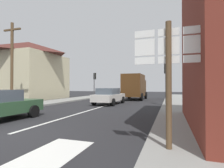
{
  "coord_description": "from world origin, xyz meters",
  "views": [
    {
      "loc": [
        5.22,
        -4.6,
        1.63
      ],
      "look_at": [
        0.59,
        9.36,
        1.83
      ],
      "focal_mm": 28.29,
      "sensor_mm": 36.0,
      "label": 1
    }
  ],
  "objects_px": {
    "traffic_light_far_right": "(167,77)",
    "traffic_light_near_right": "(166,74)",
    "traffic_light_far_left": "(95,79)",
    "sedan_far": "(109,96)",
    "delivery_truck": "(134,86)",
    "route_sign_post": "(169,71)"
  },
  "relations": [
    {
      "from": "sedan_far",
      "to": "delivery_truck",
      "type": "height_order",
      "value": "delivery_truck"
    },
    {
      "from": "route_sign_post",
      "to": "traffic_light_far_right",
      "type": "xyz_separation_m",
      "value": [
        -0.3,
        17.59,
        0.7
      ]
    },
    {
      "from": "route_sign_post",
      "to": "traffic_light_far_left",
      "type": "xyz_separation_m",
      "value": [
        -10.06,
        18.21,
        0.6
      ]
    },
    {
      "from": "sedan_far",
      "to": "traffic_light_near_right",
      "type": "height_order",
      "value": "traffic_light_near_right"
    },
    {
      "from": "traffic_light_far_left",
      "to": "traffic_light_far_right",
      "type": "relative_size",
      "value": 0.96
    },
    {
      "from": "traffic_light_far_right",
      "to": "delivery_truck",
      "type": "bearing_deg",
      "value": -169.46
    },
    {
      "from": "traffic_light_far_right",
      "to": "traffic_light_near_right",
      "type": "bearing_deg",
      "value": -90.0
    },
    {
      "from": "sedan_far",
      "to": "traffic_light_far_right",
      "type": "distance_m",
      "value": 8.71
    },
    {
      "from": "delivery_truck",
      "to": "traffic_light_near_right",
      "type": "height_order",
      "value": "traffic_light_near_right"
    },
    {
      "from": "delivery_truck",
      "to": "traffic_light_near_right",
      "type": "relative_size",
      "value": 1.38
    },
    {
      "from": "traffic_light_far_right",
      "to": "sedan_far",
      "type": "bearing_deg",
      "value": -125.93
    },
    {
      "from": "delivery_truck",
      "to": "traffic_light_far_right",
      "type": "xyz_separation_m",
      "value": [
        3.83,
        0.71,
        1.06
      ]
    },
    {
      "from": "route_sign_post",
      "to": "delivery_truck",
      "type": "bearing_deg",
      "value": 103.76
    },
    {
      "from": "traffic_light_far_left",
      "to": "traffic_light_near_right",
      "type": "bearing_deg",
      "value": -36.05
    },
    {
      "from": "delivery_truck",
      "to": "route_sign_post",
      "type": "relative_size",
      "value": 1.57
    },
    {
      "from": "sedan_far",
      "to": "route_sign_post",
      "type": "height_order",
      "value": "route_sign_post"
    },
    {
      "from": "sedan_far",
      "to": "traffic_light_far_left",
      "type": "xyz_separation_m",
      "value": [
        -4.77,
        7.49,
        1.84
      ]
    },
    {
      "from": "sedan_far",
      "to": "traffic_light_near_right",
      "type": "xyz_separation_m",
      "value": [
        4.98,
        0.39,
        1.93
      ]
    },
    {
      "from": "traffic_light_near_right",
      "to": "traffic_light_far_left",
      "type": "bearing_deg",
      "value": 143.95
    },
    {
      "from": "route_sign_post",
      "to": "traffic_light_near_right",
      "type": "relative_size",
      "value": 0.88
    },
    {
      "from": "delivery_truck",
      "to": "traffic_light_near_right",
      "type": "bearing_deg",
      "value": -56.41
    },
    {
      "from": "traffic_light_far_left",
      "to": "traffic_light_near_right",
      "type": "distance_m",
      "value": 12.06
    }
  ]
}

